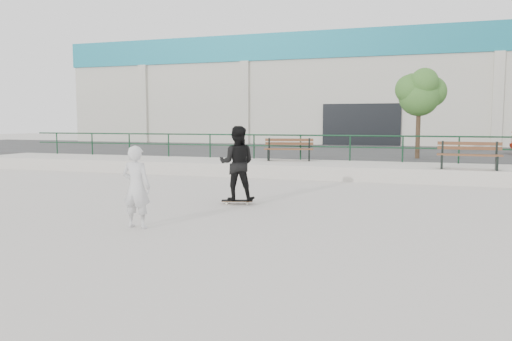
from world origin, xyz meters
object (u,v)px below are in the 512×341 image
(standing_skater, at_px, (237,163))
(seated_skater, at_px, (136,187))
(bench_left, at_px, (289,149))
(tree, at_px, (420,92))
(bench_right, at_px, (469,155))
(skateboard, at_px, (237,201))

(standing_skater, bearing_deg, seated_skater, 62.26)
(bench_left, bearing_deg, standing_skater, -97.39)
(bench_left, height_order, seated_skater, seated_skater)
(tree, bearing_deg, bench_right, -70.61)
(bench_left, distance_m, skateboard, 7.77)
(bench_right, distance_m, tree, 5.33)
(skateboard, xyz_separation_m, seated_skater, (-0.88, -3.26, 0.73))
(bench_left, xyz_separation_m, skateboard, (0.62, -7.70, -0.87))
(bench_right, relative_size, skateboard, 2.50)
(standing_skater, xyz_separation_m, seated_skater, (-0.88, -3.26, -0.22))
(bench_right, bearing_deg, tree, 113.18)
(skateboard, bearing_deg, standing_skater, -16.28)
(tree, bearing_deg, seated_skater, -110.59)
(bench_right, bearing_deg, seated_skater, -122.34)
(standing_skater, bearing_deg, skateboard, -12.71)
(bench_left, distance_m, bench_right, 6.72)
(skateboard, bearing_deg, seated_skater, -121.32)
(seated_skater, bearing_deg, standing_skater, -105.43)
(bench_right, height_order, standing_skater, standing_skater)
(tree, xyz_separation_m, seated_skater, (-5.17, -13.76, -2.50))
(tree, height_order, skateboard, tree)
(standing_skater, bearing_deg, bench_left, -98.10)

